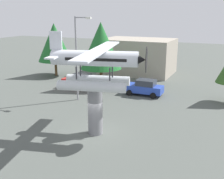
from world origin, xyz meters
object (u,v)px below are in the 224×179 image
at_px(floatplane_monument, 96,65).
at_px(tree_east, 101,46).
at_px(streetlight_primary, 78,53).
at_px(storefront_building, 138,56).
at_px(display_pedestal, 95,111).
at_px(tree_west, 55,42).
at_px(car_mid_blue, 144,87).
at_px(car_near_red, 80,81).

bearing_deg(floatplane_monument, tree_east, 101.31).
relative_size(streetlight_primary, storefront_building, 0.82).
height_order(display_pedestal, tree_west, tree_west).
xyz_separation_m(streetlight_primary, tree_west, (-9.17, 8.73, -0.10)).
bearing_deg(car_mid_blue, streetlight_primary, 39.06).
height_order(display_pedestal, car_mid_blue, display_pedestal).
bearing_deg(storefront_building, display_pedestal, -78.63).
bearing_deg(storefront_building, floatplane_monument, -78.30).
bearing_deg(display_pedestal, tree_east, 114.85).
relative_size(display_pedestal, car_mid_blue, 0.85).
bearing_deg(tree_east, car_near_red, -146.09).
distance_m(floatplane_monument, tree_east, 13.49).
bearing_deg(tree_west, display_pedestal, -46.50).
distance_m(car_mid_blue, storefront_building, 11.90).
relative_size(car_near_red, tree_west, 0.56).
distance_m(display_pedestal, tree_east, 13.86).
xyz_separation_m(car_near_red, storefront_building, (3.36, 11.21, 1.67)).
bearing_deg(storefront_building, car_mid_blue, -66.97).
relative_size(car_mid_blue, storefront_building, 0.41).
xyz_separation_m(display_pedestal, storefront_building, (-4.42, 22.00, 0.76)).
bearing_deg(car_near_red, display_pedestal, 125.83).
bearing_deg(streetlight_primary, car_near_red, 119.74).
bearing_deg(tree_west, floatplane_monument, -46.19).
xyz_separation_m(streetlight_primary, storefront_building, (0.98, 15.38, -2.34)).
bearing_deg(streetlight_primary, storefront_building, 86.34).
xyz_separation_m(car_mid_blue, streetlight_primary, (-5.59, -4.54, 4.01)).
height_order(display_pedestal, car_near_red, display_pedestal).
bearing_deg(floatplane_monument, storefront_building, 87.61).
bearing_deg(floatplane_monument, tree_west, 119.72).
bearing_deg(car_near_red, tree_east, -146.09).
relative_size(floatplane_monument, car_mid_blue, 2.47).
distance_m(floatplane_monument, car_mid_blue, 11.95).
height_order(floatplane_monument, tree_east, tree_east).
height_order(display_pedestal, floatplane_monument, floatplane_monument).
xyz_separation_m(display_pedestal, tree_east, (-5.66, 12.22, 3.29)).
distance_m(streetlight_primary, tree_east, 5.61).
distance_m(car_mid_blue, streetlight_primary, 8.24).
relative_size(storefront_building, tree_west, 1.39).
xyz_separation_m(car_mid_blue, tree_west, (-14.76, 4.20, 3.90)).
height_order(car_mid_blue, tree_east, tree_east).
height_order(display_pedestal, storefront_building, storefront_building).
relative_size(storefront_building, tree_east, 1.32).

